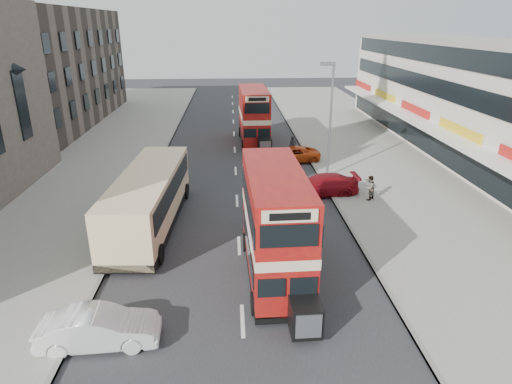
% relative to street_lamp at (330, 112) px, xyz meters
% --- Properties ---
extents(ground, '(160.00, 160.00, 0.00)m').
position_rel_street_lamp_xyz_m(ground, '(-6.52, -18.00, -4.78)').
color(ground, '#28282B').
rests_on(ground, ground).
extents(road_surface, '(12.00, 90.00, 0.01)m').
position_rel_street_lamp_xyz_m(road_surface, '(-6.52, 2.00, -4.78)').
color(road_surface, '#28282B').
rests_on(road_surface, ground).
extents(pavement_right, '(12.00, 90.00, 0.15)m').
position_rel_street_lamp_xyz_m(pavement_right, '(5.48, 2.00, -4.71)').
color(pavement_right, gray).
rests_on(pavement_right, ground).
extents(pavement_left, '(12.00, 90.00, 0.15)m').
position_rel_street_lamp_xyz_m(pavement_left, '(-18.52, 2.00, -4.71)').
color(pavement_left, gray).
rests_on(pavement_left, ground).
extents(kerb_left, '(0.20, 90.00, 0.16)m').
position_rel_street_lamp_xyz_m(kerb_left, '(-12.62, 2.00, -4.71)').
color(kerb_left, gray).
rests_on(kerb_left, ground).
extents(kerb_right, '(0.20, 90.00, 0.16)m').
position_rel_street_lamp_xyz_m(kerb_right, '(-0.42, 2.00, -4.71)').
color(kerb_right, gray).
rests_on(kerb_right, ground).
extents(brick_terrace, '(14.00, 28.00, 12.00)m').
position_rel_street_lamp_xyz_m(brick_terrace, '(-28.52, 20.00, 1.22)').
color(brick_terrace, '#66594C').
rests_on(brick_terrace, ground).
extents(commercial_row, '(9.90, 46.20, 9.30)m').
position_rel_street_lamp_xyz_m(commercial_row, '(13.42, 4.00, -0.09)').
color(commercial_row, beige).
rests_on(commercial_row, ground).
extents(street_lamp, '(1.00, 0.20, 8.12)m').
position_rel_street_lamp_xyz_m(street_lamp, '(0.00, 0.00, 0.00)').
color(street_lamp, slate).
rests_on(street_lamp, ground).
extents(bus_main, '(2.55, 8.52, 4.68)m').
position_rel_street_lamp_xyz_m(bus_main, '(-5.00, -12.86, -2.32)').
color(bus_main, black).
rests_on(bus_main, ground).
extents(bus_second, '(2.59, 8.76, 4.81)m').
position_rel_street_lamp_xyz_m(bus_second, '(-4.67, 10.41, -2.25)').
color(bus_second, black).
rests_on(bus_second, ground).
extents(coach, '(3.34, 10.88, 2.85)m').
position_rel_street_lamp_xyz_m(coach, '(-11.32, -7.38, -3.11)').
color(coach, black).
rests_on(coach, ground).
extents(car_left_front, '(4.17, 1.65, 1.35)m').
position_rel_street_lamp_xyz_m(car_left_front, '(-11.50, -16.99, -4.11)').
color(car_left_front, white).
rests_on(car_left_front, ground).
extents(car_right_a, '(4.77, 2.04, 1.37)m').
position_rel_street_lamp_xyz_m(car_right_a, '(-0.97, -3.28, -4.10)').
color(car_right_a, maroon).
rests_on(car_right_a, ground).
extents(car_right_b, '(4.51, 2.27, 1.22)m').
position_rel_street_lamp_xyz_m(car_right_b, '(-1.90, 4.14, -4.17)').
color(car_right_b, '#D94B15').
rests_on(car_right_b, ground).
extents(pedestrian_near, '(0.70, 0.68, 1.59)m').
position_rel_street_lamp_xyz_m(pedestrian_near, '(1.74, -4.64, -3.84)').
color(pedestrian_near, gray).
rests_on(pedestrian_near, pavement_right).
extents(cyclist, '(0.60, 1.67, 1.94)m').
position_rel_street_lamp_xyz_m(cyclist, '(-1.82, 4.68, -4.14)').
color(cyclist, gray).
rests_on(cyclist, ground).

